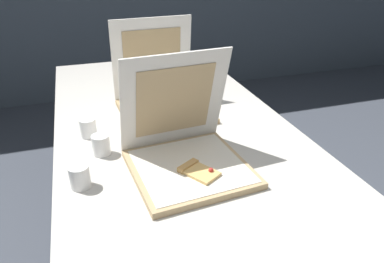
# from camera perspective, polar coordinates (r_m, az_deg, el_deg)

# --- Properties ---
(table) EXTENTS (0.94, 2.07, 0.75)m
(table) POSITION_cam_1_polar(r_m,az_deg,el_deg) (1.50, -2.55, -1.16)
(table) COLOR beige
(table) RESTS_ON ground
(pizza_box_front) EXTENTS (0.40, 0.40, 0.38)m
(pizza_box_front) POSITION_cam_1_polar(r_m,az_deg,el_deg) (1.20, -0.90, -3.42)
(pizza_box_front) COLOR tan
(pizza_box_front) RESTS_ON table
(pizza_box_middle) EXTENTS (0.39, 0.39, 0.39)m
(pizza_box_middle) POSITION_cam_1_polar(r_m,az_deg,el_deg) (1.63, -4.78, 5.19)
(pizza_box_middle) COLOR tan
(pizza_box_middle) RESTS_ON table
(cup_white_mid) EXTENTS (0.06, 0.06, 0.07)m
(cup_white_mid) POSITION_cam_1_polar(r_m,az_deg,el_deg) (1.46, -16.02, 0.56)
(cup_white_mid) COLOR white
(cup_white_mid) RESTS_ON table
(cup_white_near_center) EXTENTS (0.06, 0.06, 0.07)m
(cup_white_near_center) POSITION_cam_1_polar(r_m,az_deg,el_deg) (1.32, -14.10, -2.05)
(cup_white_near_center) COLOR white
(cup_white_near_center) RESTS_ON table
(cup_white_near_left) EXTENTS (0.06, 0.06, 0.07)m
(cup_white_near_left) POSITION_cam_1_polar(r_m,az_deg,el_deg) (1.17, -17.25, -6.80)
(cup_white_near_left) COLOR white
(cup_white_near_left) RESTS_ON table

